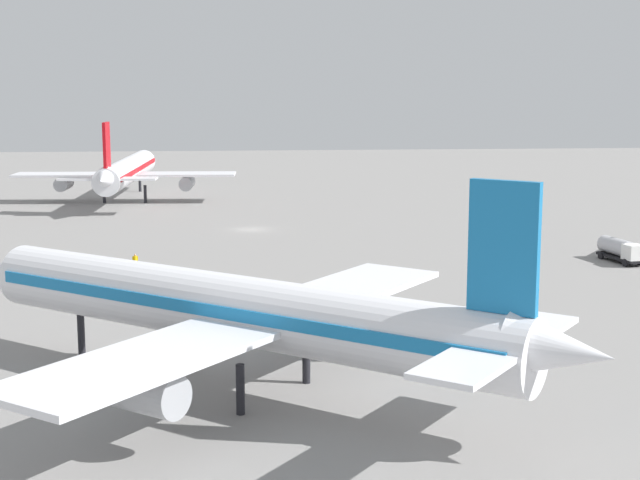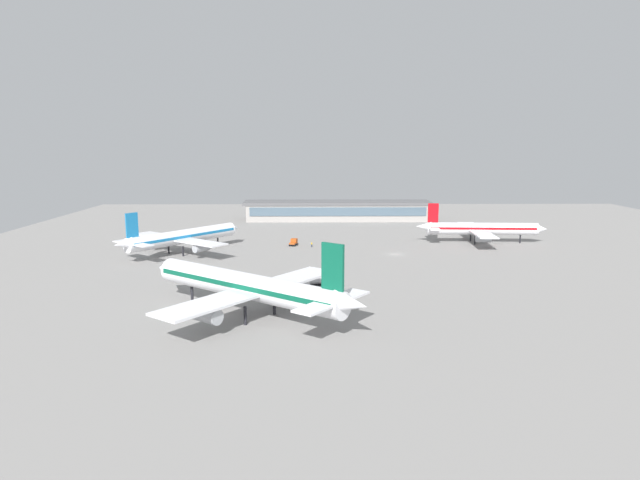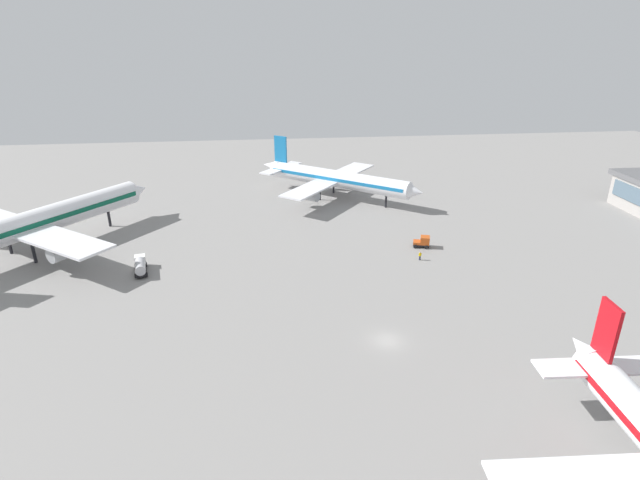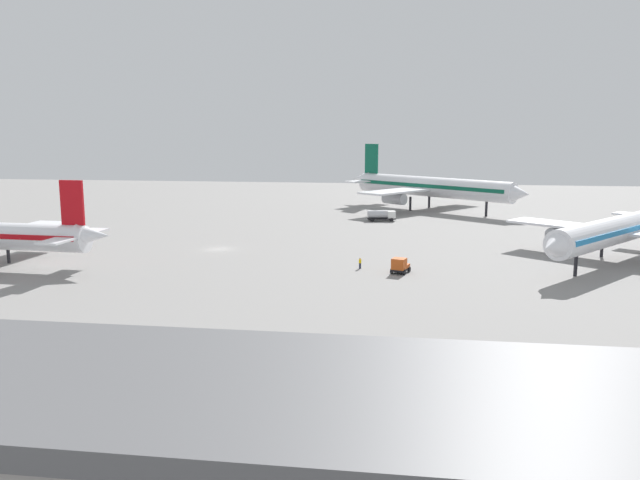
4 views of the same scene
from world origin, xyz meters
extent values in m
plane|color=gray|center=(0.00, 0.00, 0.00)|extent=(288.00, 288.00, 0.00)
cube|color=#9E9993|center=(14.67, -78.00, 3.62)|extent=(79.66, 15.27, 7.25)
cube|color=#4C6070|center=(14.67, -70.21, 4.66)|extent=(76.47, 0.30, 3.73)
cube|color=#59595B|center=(14.67, -78.00, 7.76)|extent=(82.84, 15.89, 1.24)
cylinder|color=white|center=(65.44, -2.43, 5.22)|extent=(27.92, 33.76, 4.35)
cone|color=white|center=(52.38, -18.99, 5.22)|extent=(5.94, 5.98, 4.13)
cube|color=#1972B2|center=(65.44, -2.43, 5.55)|extent=(27.00, 32.57, 0.78)
cube|color=white|center=(66.66, -0.88, 4.79)|extent=(33.43, 28.24, 0.39)
cylinder|color=#A5A8AD|center=(58.40, 5.64, 3.26)|extent=(5.06, 5.52, 2.39)
cylinder|color=black|center=(56.87, -13.30, 1.52)|extent=(0.52, 0.52, 3.05)
cylinder|color=black|center=(64.67, 2.21, 1.52)|extent=(0.52, 0.52, 3.05)
cone|color=white|center=(-12.52, -20.67, 5.53)|extent=(5.30, 3.57, 3.28)
cylinder|color=#A5A8AD|center=(-29.92, -9.75, 3.07)|extent=(4.96, 2.53, 2.25)
cube|color=white|center=(-15.61, -20.49, 5.33)|extent=(4.14, 14.33, 0.30)
cube|color=red|center=(-15.61, -20.49, 10.25)|extent=(3.60, 0.65, 6.56)
cylinder|color=black|center=(-29.18, -16.44, 1.43)|extent=(0.49, 0.49, 2.87)
cylinder|color=white|center=(38.48, 60.95, 6.11)|extent=(39.77, 32.32, 5.09)
cone|color=white|center=(58.02, 45.87, 6.11)|extent=(6.99, 6.94, 4.84)
cone|color=white|center=(18.94, 76.03, 6.88)|extent=(7.53, 7.12, 4.07)
cube|color=#0C593F|center=(38.48, 60.95, 6.49)|extent=(38.36, 31.27, 0.92)
cube|color=white|center=(36.65, 62.36, 5.60)|extent=(32.74, 39.35, 0.46)
cylinder|color=#A5A8AD|center=(44.17, 72.11, 3.82)|extent=(6.48, 5.90, 2.80)
cylinder|color=#A5A8AD|center=(29.12, 52.61, 3.82)|extent=(6.48, 5.90, 2.80)
cube|color=white|center=(21.99, 73.68, 6.62)|extent=(14.04, 16.46, 0.37)
cube|color=#0C593F|center=(21.99, 73.68, 12.73)|extent=(3.86, 3.15, 8.15)
cylinder|color=black|center=(51.31, 51.05, 1.78)|extent=(0.61, 0.61, 3.57)
cylinder|color=black|center=(38.04, 66.44, 1.78)|extent=(0.61, 0.61, 3.57)
cylinder|color=black|center=(33.06, 59.99, 1.78)|extent=(0.61, 0.61, 3.57)
cube|color=black|center=(26.60, 39.32, 0.55)|extent=(6.56, 3.18, 0.30)
cube|color=white|center=(28.80, 39.79, 1.50)|extent=(2.16, 2.24, 1.60)
cube|color=#3F596B|center=(29.59, 39.96, 1.82)|extent=(0.41, 1.58, 0.90)
cylinder|color=#B7B7BC|center=(25.72, 39.13, 1.60)|extent=(4.78, 2.71, 1.80)
cylinder|color=black|center=(28.56, 40.71, 0.40)|extent=(0.85, 0.46, 0.80)
cylinder|color=black|center=(28.96, 38.85, 0.40)|extent=(0.85, 0.46, 0.80)
cylinder|color=black|center=(24.24, 39.78, 0.40)|extent=(0.85, 0.46, 0.80)
cylinder|color=black|center=(24.64, 37.92, 0.40)|extent=(0.85, 0.46, 0.80)
cube|color=black|center=(32.01, -14.70, 0.55)|extent=(2.78, 3.63, 0.30)
cube|color=#BF4C19|center=(31.80, -15.37, 1.50)|extent=(2.36, 2.29, 1.60)
cube|color=#3F596B|center=(31.55, -16.14, 1.82)|extent=(1.55, 0.56, 0.90)
cube|color=#BF4C19|center=(32.28, -13.85, 0.95)|extent=(2.24, 1.91, 0.50)
cylinder|color=black|center=(32.57, -16.06, 0.40)|extent=(0.53, 0.85, 0.80)
cylinder|color=black|center=(30.76, -15.48, 0.40)|extent=(0.53, 0.85, 0.80)
cylinder|color=black|center=(33.25, -13.92, 0.40)|extent=(0.53, 0.85, 0.80)
cylinder|color=black|center=(31.44, -13.35, 0.40)|extent=(0.53, 0.85, 0.80)
cylinder|color=#1E2338|center=(25.89, -12.59, 0.42)|extent=(0.37, 0.37, 0.85)
cylinder|color=yellow|center=(25.89, -12.59, 1.15)|extent=(0.44, 0.44, 0.60)
sphere|color=tan|center=(25.89, -12.59, 1.56)|extent=(0.22, 0.22, 0.22)
cylinder|color=yellow|center=(25.84, -12.35, 1.15)|extent=(0.10, 0.10, 0.54)
cylinder|color=yellow|center=(25.93, -12.82, 1.15)|extent=(0.10, 0.10, 0.54)
camera|label=1|loc=(123.30, -2.35, 19.36)|focal=52.90mm
camera|label=2|loc=(25.22, 164.89, 33.29)|focal=30.79mm
camera|label=3|loc=(-59.37, 16.43, 40.99)|focal=28.46mm
camera|label=4|loc=(33.38, -107.75, 20.78)|focal=36.17mm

